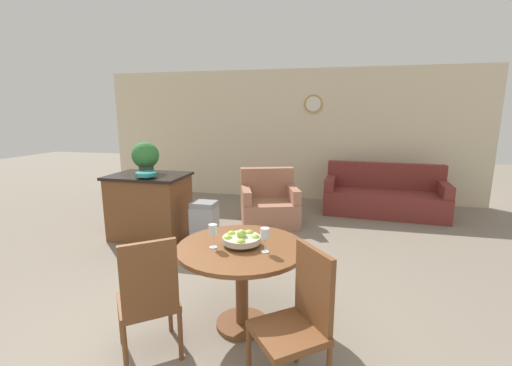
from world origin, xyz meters
The scene contains 13 objects.
wall_back centered at (0.00, 5.46, 1.35)m, with size 8.00×0.09×2.70m.
dining_table centered at (0.31, 0.75, 0.57)m, with size 1.07×1.07×0.74m.
dining_chair_near_left centered at (-0.24, 0.21, 0.51)m, with size 0.59×0.59×0.96m.
dining_chair_near_right centered at (0.85, 0.20, 0.51)m, with size 0.59×0.59×0.96m.
fruit_bowl centered at (0.31, 0.75, 0.79)m, with size 0.31×0.31×0.14m.
wine_glass_left centered at (0.10, 0.66, 0.88)m, with size 0.07×0.07×0.20m.
wine_glass_right centered at (0.53, 0.66, 0.88)m, with size 0.07×0.07×0.20m.
kitchen_island centered at (-1.58, 2.57, 0.47)m, with size 1.09×0.79×0.94m.
teal_bowl centered at (-1.48, 2.35, 0.99)m, with size 0.29×0.29×0.08m.
potted_plant centered at (-1.69, 2.71, 1.19)m, with size 0.39×0.39×0.46m.
trash_bin centered at (-0.69, 2.44, 0.31)m, with size 0.34×0.28×0.62m.
couch centered at (1.95, 4.63, 0.30)m, with size 2.15×1.04×0.89m.
armchair centered at (0.01, 3.59, 0.30)m, with size 1.11×1.06×0.90m.
Camera 1 is at (1.03, -1.82, 1.81)m, focal length 24.00 mm.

